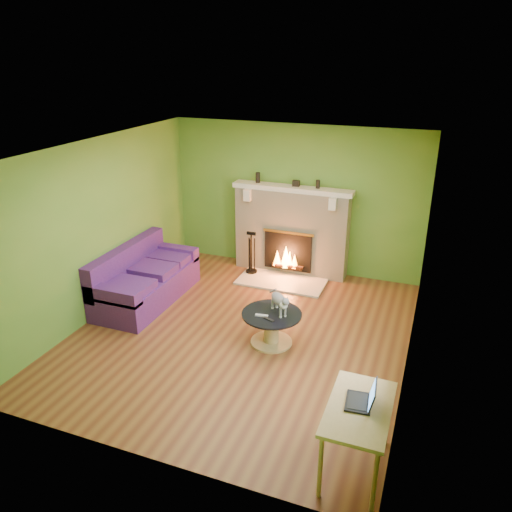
% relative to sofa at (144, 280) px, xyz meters
% --- Properties ---
extents(floor, '(5.00, 5.00, 0.00)m').
position_rel_sofa_xyz_m(floor, '(1.86, -0.42, -0.34)').
color(floor, brown).
rests_on(floor, ground).
extents(ceiling, '(5.00, 5.00, 0.00)m').
position_rel_sofa_xyz_m(ceiling, '(1.86, -0.42, 2.26)').
color(ceiling, white).
rests_on(ceiling, wall_back).
extents(wall_back, '(5.00, 0.00, 5.00)m').
position_rel_sofa_xyz_m(wall_back, '(1.86, 2.08, 0.96)').
color(wall_back, '#4B832B').
rests_on(wall_back, floor).
extents(wall_front, '(5.00, 0.00, 5.00)m').
position_rel_sofa_xyz_m(wall_front, '(1.86, -2.92, 0.96)').
color(wall_front, '#4B832B').
rests_on(wall_front, floor).
extents(wall_left, '(0.00, 5.00, 5.00)m').
position_rel_sofa_xyz_m(wall_left, '(-0.39, -0.42, 0.96)').
color(wall_left, '#4B832B').
rests_on(wall_left, floor).
extents(wall_right, '(0.00, 5.00, 5.00)m').
position_rel_sofa_xyz_m(wall_right, '(4.11, -0.42, 0.96)').
color(wall_right, '#4B832B').
rests_on(wall_right, floor).
extents(window_frame, '(0.00, 1.20, 1.20)m').
position_rel_sofa_xyz_m(window_frame, '(4.10, -1.32, 1.21)').
color(window_frame, silver).
rests_on(window_frame, wall_right).
extents(window_pane, '(0.00, 1.06, 1.06)m').
position_rel_sofa_xyz_m(window_pane, '(4.09, -1.32, 1.21)').
color(window_pane, white).
rests_on(window_pane, wall_right).
extents(fireplace, '(2.10, 0.46, 1.58)m').
position_rel_sofa_xyz_m(fireplace, '(1.86, 1.90, 0.43)').
color(fireplace, beige).
rests_on(fireplace, floor).
extents(hearth, '(1.50, 0.75, 0.03)m').
position_rel_sofa_xyz_m(hearth, '(1.86, 1.38, -0.32)').
color(hearth, beige).
rests_on(hearth, floor).
extents(mantel, '(2.10, 0.28, 0.08)m').
position_rel_sofa_xyz_m(mantel, '(1.86, 1.88, 1.20)').
color(mantel, silver).
rests_on(mantel, fireplace).
extents(sofa, '(0.89, 1.95, 0.87)m').
position_rel_sofa_xyz_m(sofa, '(0.00, 0.00, 0.00)').
color(sofa, '#401961').
rests_on(sofa, floor).
extents(coffee_table, '(0.81, 0.81, 0.46)m').
position_rel_sofa_xyz_m(coffee_table, '(2.33, -0.50, -0.07)').
color(coffee_table, tan).
rests_on(coffee_table, floor).
extents(desk, '(0.57, 0.98, 0.73)m').
position_rel_sofa_xyz_m(desk, '(3.81, -2.32, 0.30)').
color(desk, tan).
rests_on(desk, floor).
extents(cat, '(0.50, 0.52, 0.33)m').
position_rel_sofa_xyz_m(cat, '(2.41, -0.45, 0.29)').
color(cat, slate).
rests_on(cat, coffee_table).
extents(remote_silver, '(0.17, 0.07, 0.02)m').
position_rel_sofa_xyz_m(remote_silver, '(2.23, -0.62, 0.13)').
color(remote_silver, '#98989A').
rests_on(remote_silver, coffee_table).
extents(remote_black, '(0.16, 0.10, 0.02)m').
position_rel_sofa_xyz_m(remote_black, '(2.35, -0.68, 0.13)').
color(remote_black, black).
rests_on(remote_black, coffee_table).
extents(laptop, '(0.30, 0.33, 0.23)m').
position_rel_sofa_xyz_m(laptop, '(3.79, -2.27, 0.50)').
color(laptop, black).
rests_on(laptop, desk).
extents(fire_tools, '(0.20, 0.20, 0.77)m').
position_rel_sofa_xyz_m(fire_tools, '(1.24, 1.53, 0.07)').
color(fire_tools, black).
rests_on(fire_tools, hearth).
extents(mantel_vase_left, '(0.08, 0.08, 0.18)m').
position_rel_sofa_xyz_m(mantel_vase_left, '(1.22, 1.91, 1.33)').
color(mantel_vase_left, black).
rests_on(mantel_vase_left, mantel).
extents(mantel_vase_right, '(0.07, 0.07, 0.14)m').
position_rel_sofa_xyz_m(mantel_vase_right, '(2.29, 1.91, 1.31)').
color(mantel_vase_right, black).
rests_on(mantel_vase_right, mantel).
extents(mantel_box, '(0.12, 0.08, 0.10)m').
position_rel_sofa_xyz_m(mantel_box, '(1.91, 1.91, 1.29)').
color(mantel_box, black).
rests_on(mantel_box, mantel).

